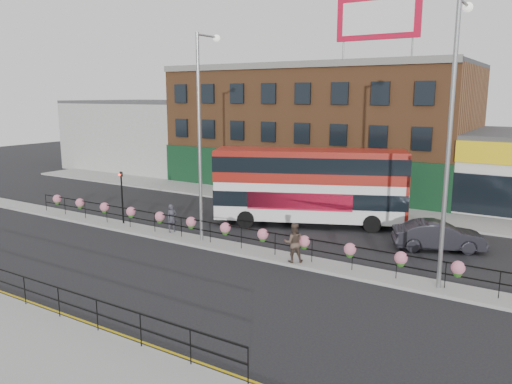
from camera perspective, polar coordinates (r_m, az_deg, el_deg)
The scene contains 18 objects.
ground at distance 26.36m, azimuth -3.50°, elevation -6.40°, with size 120.00×120.00×0.00m, color black.
south_pavement at distance 18.67m, azimuth -26.32°, elevation -14.95°, with size 60.00×4.00×0.15m, color #969693.
north_pavement at distance 36.43m, azimuth 7.57°, elevation -1.45°, with size 60.00×4.00×0.15m, color #969693.
median at distance 26.34m, azimuth -3.50°, elevation -6.25°, with size 60.00×1.60×0.15m, color #969693.
yellow_line_inner at distance 19.84m, azimuth -20.52°, elevation -13.14°, with size 60.00×0.10×0.01m, color gold.
yellow_line_outer at distance 19.74m, azimuth -20.94°, elevation -13.29°, with size 60.00×0.10×0.01m, color gold.
brick_building at distance 44.56m, azimuth 7.35°, elevation 7.40°, with size 25.00×12.21×10.30m.
warehouse_west at distance 56.29m, azimuth -11.82°, elevation 6.50°, with size 15.50×12.00×7.30m.
billboard at distance 37.79m, azimuth 13.75°, elevation 18.79°, with size 6.00×0.29×4.40m.
median_railing at distance 26.07m, azimuth -3.53°, elevation -4.21°, with size 30.04×0.56×1.23m.
south_railing at distance 20.83m, azimuth -24.98°, elevation -9.48°, with size 20.04×0.05×1.12m.
double_decker_bus at distance 30.51m, azimuth 6.22°, elevation 1.48°, with size 11.61×7.08×4.65m.
car at distance 27.48m, azimuth 20.14°, elevation -4.72°, with size 4.81×3.35×1.50m, color black.
pedestrian_a at distance 28.94m, azimuth -9.59°, elevation -2.98°, with size 0.58×0.69×1.62m, color #35333E.
pedestrian_b at distance 23.55m, azimuth 4.31°, elevation -5.78°, with size 1.16×1.10×1.89m, color #4B3B30.
lamp_column_west at distance 26.42m, azimuth -6.14°, elevation 8.15°, with size 0.39×1.91×10.87m.
lamp_column_east at distance 20.98m, azimuth 21.50°, elevation 7.49°, with size 0.41×1.99×11.34m.
traffic_light_median at distance 31.27m, azimuth -15.12°, elevation 0.67°, with size 0.15×0.28×3.65m.
Camera 1 is at (14.73, -20.38, 7.90)m, focal length 35.00 mm.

